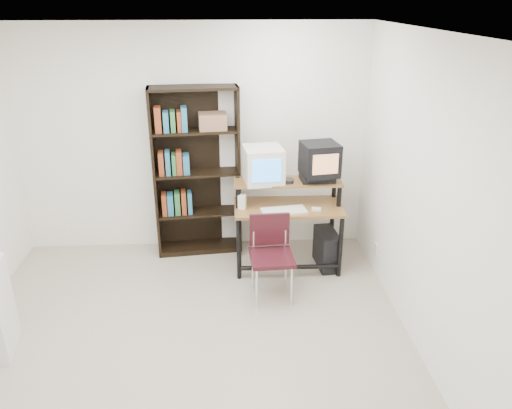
{
  "coord_description": "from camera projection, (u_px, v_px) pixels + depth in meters",
  "views": [
    {
      "loc": [
        0.4,
        -3.57,
        2.83
      ],
      "look_at": [
        0.68,
        1.1,
        0.87
      ],
      "focal_mm": 35.0,
      "sensor_mm": 36.0,
      "label": 1
    }
  ],
  "objects": [
    {
      "name": "mousepad",
      "position": [
        317.0,
        211.0,
        5.29
      ],
      "size": [
        0.25,
        0.22,
        0.01
      ],
      "primitive_type": "cube",
      "rotation": [
        0.0,
        0.0,
        0.2
      ],
      "color": "black",
      "rests_on": "computer_desk"
    },
    {
      "name": "bookshelf",
      "position": [
        196.0,
        170.0,
        5.69
      ],
      "size": [
        1.0,
        0.42,
        1.95
      ],
      "rotation": [
        0.0,
        0.0,
        0.1
      ],
      "color": "black",
      "rests_on": "floor"
    },
    {
      "name": "desk_speaker",
      "position": [
        242.0,
        202.0,
        5.3
      ],
      "size": [
        0.09,
        0.09,
        0.17
      ],
      "primitive_type": "cube",
      "rotation": [
        0.0,
        0.0,
        -0.21
      ],
      "color": "silver",
      "rests_on": "computer_desk"
    },
    {
      "name": "crt_tv",
      "position": [
        320.0,
        159.0,
        5.31
      ],
      "size": [
        0.42,
        0.42,
        0.35
      ],
      "rotation": [
        0.0,
        0.0,
        0.16
      ],
      "color": "black",
      "rests_on": "vcr"
    },
    {
      "name": "right_wall",
      "position": [
        430.0,
        204.0,
        3.97
      ],
      "size": [
        0.01,
        4.0,
        2.6
      ],
      "primitive_type": "cube",
      "color": "white",
      "rests_on": "floor"
    },
    {
      "name": "crt_monitor",
      "position": [
        263.0,
        165.0,
        5.34
      ],
      "size": [
        0.45,
        0.45,
        0.38
      ],
      "rotation": [
        0.0,
        0.0,
        0.12
      ],
      "color": "silver",
      "rests_on": "computer_desk"
    },
    {
      "name": "computer_desk",
      "position": [
        288.0,
        209.0,
        5.43
      ],
      "size": [
        1.17,
        0.6,
        0.98
      ],
      "rotation": [
        0.0,
        0.0,
        -0.01
      ],
      "color": "brown",
      "rests_on": "floor"
    },
    {
      "name": "front_wall",
      "position": [
        135.0,
        407.0,
        2.02
      ],
      "size": [
        4.0,
        0.01,
        2.6
      ],
      "primitive_type": "cube",
      "color": "white",
      "rests_on": "floor"
    },
    {
      "name": "school_chair",
      "position": [
        271.0,
        248.0,
        4.95
      ],
      "size": [
        0.44,
        0.44,
        0.84
      ],
      "rotation": [
        0.0,
        0.0,
        0.05
      ],
      "color": "black",
      "rests_on": "floor"
    },
    {
      "name": "cd_spindle",
      "position": [
        288.0,
        181.0,
        5.34
      ],
      "size": [
        0.12,
        0.12,
        0.05
      ],
      "primitive_type": "cylinder",
      "rotation": [
        0.0,
        0.0,
        -0.01
      ],
      "color": "#26262B",
      "rests_on": "computer_desk"
    },
    {
      "name": "pc_tower",
      "position": [
        326.0,
        249.0,
        5.6
      ],
      "size": [
        0.24,
        0.47,
        0.42
      ],
      "primitive_type": "cube",
      "rotation": [
        0.0,
        0.0,
        0.09
      ],
      "color": "black",
      "rests_on": "floor"
    },
    {
      "name": "back_wall",
      "position": [
        192.0,
        141.0,
        5.7
      ],
      "size": [
        4.0,
        0.01,
        2.6
      ],
      "primitive_type": "cube",
      "color": "white",
      "rests_on": "floor"
    },
    {
      "name": "wall_outlet",
      "position": [
        376.0,
        248.0,
        5.41
      ],
      "size": [
        0.02,
        0.08,
        0.12
      ],
      "primitive_type": "cube",
      "color": "beige",
      "rests_on": "right_wall"
    },
    {
      "name": "mouse",
      "position": [
        316.0,
        210.0,
        5.28
      ],
      "size": [
        0.11,
        0.08,
        0.03
      ],
      "primitive_type": "cube",
      "rotation": [
        0.0,
        0.0,
        -0.22
      ],
      "color": "white",
      "rests_on": "mousepad"
    },
    {
      "name": "keyboard",
      "position": [
        284.0,
        211.0,
        5.25
      ],
      "size": [
        0.5,
        0.28,
        0.03
      ],
      "primitive_type": "cube",
      "rotation": [
        0.0,
        0.0,
        0.15
      ],
      "color": "silver",
      "rests_on": "computer_desk"
    },
    {
      "name": "ceiling",
      "position": [
        165.0,
        33.0,
        3.35
      ],
      "size": [
        4.0,
        4.0,
        0.01
      ],
      "primitive_type": "cube",
      "color": "white",
      "rests_on": "back_wall"
    },
    {
      "name": "vcr",
      "position": [
        317.0,
        178.0,
        5.41
      ],
      "size": [
        0.37,
        0.28,
        0.08
      ],
      "primitive_type": "cube",
      "rotation": [
        0.0,
        0.0,
        0.05
      ],
      "color": "black",
      "rests_on": "computer_desk"
    },
    {
      "name": "floor",
      "position": [
        186.0,
        347.0,
        4.36
      ],
      "size": [
        4.0,
        4.0,
        0.01
      ],
      "primitive_type": "cube",
      "color": "#BCAF9B",
      "rests_on": "ground"
    }
  ]
}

